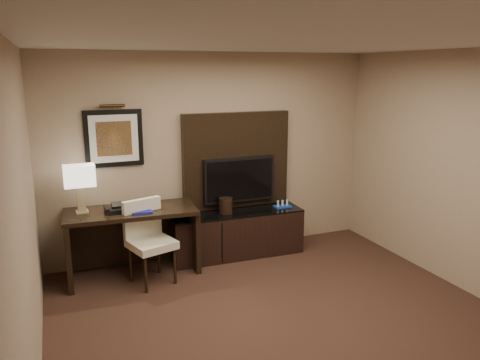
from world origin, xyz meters
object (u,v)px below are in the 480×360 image
tv (239,180)px  ice_bucket (226,206)px  desk_chair (152,243)px  credenza (237,233)px  minibar_tray (283,204)px  desk_phone (115,208)px  table_lamp (81,191)px  desk (133,242)px

tv → ice_bucket: size_ratio=4.90×
desk_chair → ice_bucket: desk_chair is taller
credenza → minibar_tray: size_ratio=7.52×
credenza → tv: 0.73m
credenza → desk_phone: size_ratio=8.32×
desk_chair → table_lamp: (-0.72, 0.42, 0.59)m
ice_bucket → minibar_tray: ice_bucket is taller
tv → desk_phone: bearing=-170.5°
desk → tv: size_ratio=1.55×
desk → ice_bucket: desk is taller
credenza → desk_chair: 1.32m
tv → ice_bucket: 0.41m
desk_chair → desk_phone: 0.60m
desk → desk_chair: size_ratio=1.57×
credenza → ice_bucket: bearing=178.5°
ice_bucket → minibar_tray: bearing=-3.1°
desk_chair → desk_phone: bearing=125.5°
desk → ice_bucket: (1.26, 0.11, 0.30)m
credenza → minibar_tray: bearing=-1.1°
desk_phone → ice_bucket: size_ratio=1.05×
tv → desk: bearing=-170.9°
table_lamp → minibar_tray: bearing=-0.8°
table_lamp → minibar_tray: 2.66m
tv → desk_chair: 1.53m
credenza → desk_phone: desk_phone is taller
desk_chair → desk_phone: (-0.36, 0.28, 0.39)m
desk → desk_chair: (0.17, -0.32, 0.08)m
desk_chair → table_lamp: table_lamp is taller
credenza → tv: tv is taller
ice_bucket → minibar_tray: size_ratio=0.86×
tv → table_lamp: bearing=-176.1°
ice_bucket → table_lamp: bearing=-179.7°
minibar_tray → credenza: bearing=177.0°
table_lamp → desk_phone: size_ratio=2.40×
tv → minibar_tray: size_ratio=4.22×
desk_chair → table_lamp: 1.02m
desk → desk_phone: bearing=-163.6°
desk → minibar_tray: size_ratio=6.56×
credenza → tv: (0.09, 0.14, 0.71)m
desk → table_lamp: size_ratio=3.03×
desk → credenza: desk is taller
minibar_tray → desk_phone: bearing=-177.3°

